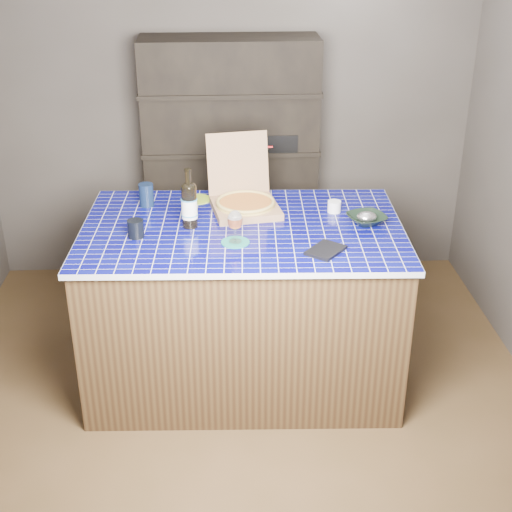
{
  "coord_description": "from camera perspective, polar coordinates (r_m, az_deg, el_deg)",
  "views": [
    {
      "loc": [
        -0.08,
        -3.31,
        2.57
      ],
      "look_at": [
        0.1,
        0.0,
        0.94
      ],
      "focal_mm": 50.0,
      "sensor_mm": 36.0,
      "label": 1
    }
  ],
  "objects": [
    {
      "name": "bowl",
      "position": [
        4.03,
        8.84,
        2.94
      ],
      "size": [
        0.27,
        0.27,
        0.05
      ],
      "primitive_type": "imported",
      "rotation": [
        0.0,
        0.0,
        0.34
      ],
      "color": "black",
      "rests_on": "kitchen_island"
    },
    {
      "name": "kitchen_island",
      "position": [
        4.17,
        -1.04,
        -3.75
      ],
      "size": [
        1.82,
        1.19,
        0.98
      ],
      "rotation": [
        0.0,
        0.0,
        -0.04
      ],
      "color": "#47331B",
      "rests_on": "floor"
    },
    {
      "name": "white_jar",
      "position": [
        4.16,
        6.28,
        3.96
      ],
      "size": [
        0.08,
        0.08,
        0.07
      ],
      "primitive_type": "cylinder",
      "color": "white",
      "rests_on": "kitchen_island"
    },
    {
      "name": "room",
      "position": [
        3.57,
        -1.56,
        4.43
      ],
      "size": [
        3.5,
        3.5,
        3.5
      ],
      "color": "brown",
      "rests_on": "ground"
    },
    {
      "name": "mead_bottle",
      "position": [
        3.92,
        -5.36,
        4.14
      ],
      "size": [
        0.09,
        0.09,
        0.34
      ],
      "color": "black",
      "rests_on": "kitchen_island"
    },
    {
      "name": "teal_trivet",
      "position": [
        3.76,
        -1.67,
        1.11
      ],
      "size": [
        0.15,
        0.15,
        0.01
      ],
      "primitive_type": "cylinder",
      "color": "#167364",
      "rests_on": "kitchen_island"
    },
    {
      "name": "shelving_unit",
      "position": [
        5.12,
        -1.95,
        7.17
      ],
      "size": [
        1.2,
        0.41,
        1.8
      ],
      "color": "black",
      "rests_on": "floor"
    },
    {
      "name": "navy_cup",
      "position": [
        4.26,
        -8.76,
        4.85
      ],
      "size": [
        0.09,
        0.09,
        0.14
      ],
      "primitive_type": "cylinder",
      "color": "black",
      "rests_on": "kitchen_island"
    },
    {
      "name": "dvd_case",
      "position": [
        3.67,
        5.6,
        0.46
      ],
      "size": [
        0.24,
        0.25,
        0.02
      ],
      "primitive_type": "cube",
      "rotation": [
        0.0,
        0.0,
        -0.68
      ],
      "color": "black",
      "rests_on": "kitchen_island"
    },
    {
      "name": "tumbler",
      "position": [
        3.86,
        -9.6,
        2.17
      ],
      "size": [
        0.09,
        0.09,
        0.1
      ],
      "primitive_type": "cylinder",
      "color": "black",
      "rests_on": "kitchen_island"
    },
    {
      "name": "foil_contents",
      "position": [
        4.03,
        8.85,
        3.13
      ],
      "size": [
        0.11,
        0.09,
        0.05
      ],
      "primitive_type": "ellipsoid",
      "color": "silver",
      "rests_on": "bowl"
    },
    {
      "name": "green_trivet",
      "position": [
        4.34,
        -4.7,
        4.55
      ],
      "size": [
        0.17,
        0.17,
        0.01
      ],
      "primitive_type": "cylinder",
      "color": "#95BD28",
      "rests_on": "kitchen_island"
    },
    {
      "name": "wine_glass",
      "position": [
        3.71,
        -1.69,
        2.84
      ],
      "size": [
        0.08,
        0.08,
        0.18
      ],
      "color": "white",
      "rests_on": "teal_trivet"
    },
    {
      "name": "pizza_box",
      "position": [
        4.15,
        -0.91,
        4.43
      ],
      "size": [
        0.44,
        0.5,
        0.4
      ],
      "rotation": [
        0.0,
        0.0,
        0.16
      ],
      "color": "#9A714F",
      "rests_on": "kitchen_island"
    }
  ]
}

